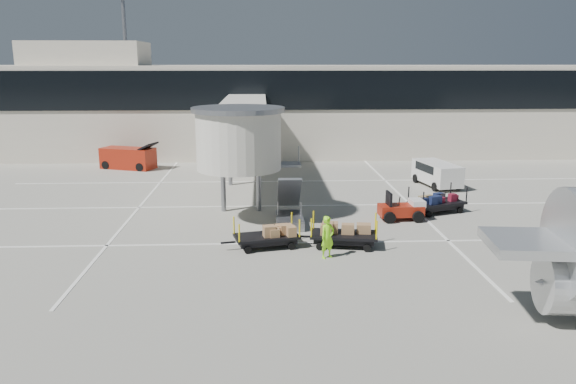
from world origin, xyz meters
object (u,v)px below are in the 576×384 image
at_px(box_cart_far, 268,236).
at_px(belt_loader, 128,158).
at_px(ground_worker, 328,237).
at_px(suitcase_cart, 438,203).
at_px(minivan, 436,172).
at_px(baggage_tug, 402,210).
at_px(box_cart_near, 345,234).

distance_m(box_cart_far, belt_loader, 22.87).
height_order(box_cart_far, ground_worker, ground_worker).
xyz_separation_m(suitcase_cart, minivan, (1.99, 6.87, 0.43)).
bearing_deg(box_cart_far, suitcase_cart, 17.94).
xyz_separation_m(box_cart_far, minivan, (11.59, 12.63, 0.42)).
distance_m(baggage_tug, suitcase_cart, 2.79).
relative_size(box_cart_far, ground_worker, 1.94).
bearing_deg(box_cart_near, ground_worker, -112.91).
height_order(baggage_tug, box_cart_near, baggage_tug).
bearing_deg(ground_worker, baggage_tug, 19.50).
distance_m(suitcase_cart, belt_loader, 25.03).
relative_size(box_cart_near, ground_worker, 2.04).
bearing_deg(belt_loader, box_cart_far, -41.45).
relative_size(suitcase_cart, belt_loader, 0.79).
bearing_deg(ground_worker, box_cart_far, 117.47).
bearing_deg(suitcase_cart, box_cart_far, -169.60).
bearing_deg(ground_worker, box_cart_near, 26.11).
bearing_deg(minivan, suitcase_cart, -116.81).
bearing_deg(ground_worker, minivan, 25.64).
xyz_separation_m(ground_worker, belt_loader, (-13.43, 21.62, -0.11)).
height_order(baggage_tug, belt_loader, belt_loader).
bearing_deg(baggage_tug, minivan, 59.36).
distance_m(box_cart_far, minivan, 17.15).
bearing_deg(minivan, box_cart_near, -133.38).
bearing_deg(belt_loader, box_cart_near, -34.25).
xyz_separation_m(baggage_tug, minivan, (4.38, 8.31, 0.41)).
xyz_separation_m(ground_worker, minivan, (9.06, 14.14, 0.04)).
bearing_deg(suitcase_cart, ground_worker, -154.75).
distance_m(box_cart_near, minivan, 14.97).
relative_size(box_cart_far, minivan, 0.80).
bearing_deg(suitcase_cart, baggage_tug, -169.44).
relative_size(minivan, belt_loader, 0.94).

